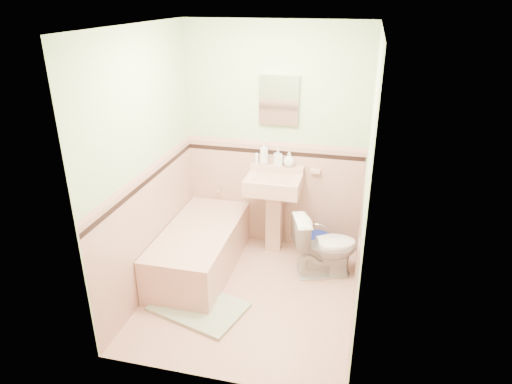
% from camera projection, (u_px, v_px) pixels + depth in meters
% --- Properties ---
extents(floor, '(2.20, 2.20, 0.00)m').
position_uv_depth(floor, '(250.00, 295.00, 4.48)').
color(floor, tan).
rests_on(floor, ground).
extents(ceiling, '(2.20, 2.20, 0.00)m').
position_uv_depth(ceiling, '(248.00, 26.00, 3.48)').
color(ceiling, white).
rests_on(ceiling, ground).
extents(wall_back, '(2.50, 0.00, 2.50)m').
position_uv_depth(wall_back, '(274.00, 141.00, 4.96)').
color(wall_back, '#F5E8C7').
rests_on(wall_back, ground).
extents(wall_front, '(2.50, 0.00, 2.50)m').
position_uv_depth(wall_front, '(208.00, 237.00, 3.00)').
color(wall_front, '#F5E8C7').
rests_on(wall_front, ground).
extents(wall_left, '(0.00, 2.50, 2.50)m').
position_uv_depth(wall_left, '(145.00, 168.00, 4.20)').
color(wall_left, '#F5E8C7').
rests_on(wall_left, ground).
extents(wall_right, '(0.00, 2.50, 2.50)m').
position_uv_depth(wall_right, '(366.00, 188.00, 3.77)').
color(wall_right, '#F5E8C7').
rests_on(wall_right, ground).
extents(wainscot_back, '(2.00, 0.00, 2.00)m').
position_uv_depth(wainscot_back, '(273.00, 195.00, 5.21)').
color(wainscot_back, '#D3A18D').
rests_on(wainscot_back, ground).
extents(wainscot_front, '(2.00, 0.00, 2.00)m').
position_uv_depth(wainscot_front, '(213.00, 315.00, 3.28)').
color(wainscot_front, '#D3A18D').
rests_on(wainscot_front, ground).
extents(wainscot_left, '(0.00, 2.20, 2.20)m').
position_uv_depth(wainscot_left, '(152.00, 230.00, 4.46)').
color(wainscot_left, '#D3A18D').
rests_on(wainscot_left, ground).
extents(wainscot_right, '(0.00, 2.20, 2.20)m').
position_uv_depth(wainscot_right, '(358.00, 255.00, 4.03)').
color(wainscot_right, '#D3A18D').
rests_on(wainscot_right, ground).
extents(accent_back, '(2.00, 0.00, 2.00)m').
position_uv_depth(accent_back, '(274.00, 152.00, 5.00)').
color(accent_back, black).
rests_on(accent_back, ground).
extents(accent_front, '(2.00, 0.00, 2.00)m').
position_uv_depth(accent_front, '(210.00, 253.00, 3.07)').
color(accent_front, black).
rests_on(accent_front, ground).
extents(accent_left, '(0.00, 2.20, 2.20)m').
position_uv_depth(accent_left, '(148.00, 181.00, 4.24)').
color(accent_left, black).
rests_on(accent_left, ground).
extents(accent_right, '(0.00, 2.20, 2.20)m').
position_uv_depth(accent_right, '(362.00, 202.00, 3.82)').
color(accent_right, black).
rests_on(accent_right, ground).
extents(cap_back, '(2.00, 0.00, 2.00)m').
position_uv_depth(cap_back, '(274.00, 144.00, 4.96)').
color(cap_back, '#D19A8C').
rests_on(cap_back, ground).
extents(cap_front, '(2.00, 0.00, 2.00)m').
position_uv_depth(cap_front, '(209.00, 240.00, 3.03)').
color(cap_front, '#D19A8C').
rests_on(cap_front, ground).
extents(cap_left, '(0.00, 2.20, 2.20)m').
position_uv_depth(cap_left, '(147.00, 171.00, 4.20)').
color(cap_left, '#D19A8C').
rests_on(cap_left, ground).
extents(cap_right, '(0.00, 2.20, 2.20)m').
position_uv_depth(cap_right, '(363.00, 191.00, 3.78)').
color(cap_right, '#D19A8C').
rests_on(cap_right, ground).
extents(bathtub, '(0.70, 1.50, 0.45)m').
position_uv_depth(bathtub, '(200.00, 250.00, 4.82)').
color(bathtub, tan).
rests_on(bathtub, floor).
extents(tub_faucet, '(0.04, 0.12, 0.04)m').
position_uv_depth(tub_faucet, '(220.00, 189.00, 5.30)').
color(tub_faucet, silver).
rests_on(tub_faucet, wall_back).
extents(sink, '(0.59, 0.48, 0.93)m').
position_uv_depth(sink, '(273.00, 215.00, 5.05)').
color(sink, tan).
rests_on(sink, floor).
extents(sink_faucet, '(0.02, 0.02, 0.10)m').
position_uv_depth(sink_faucet, '(276.00, 170.00, 4.98)').
color(sink_faucet, silver).
rests_on(sink_faucet, sink).
extents(medicine_cabinet, '(0.42, 0.04, 0.52)m').
position_uv_depth(medicine_cabinet, '(279.00, 100.00, 4.74)').
color(medicine_cabinet, white).
rests_on(medicine_cabinet, wall_back).
extents(soap_dish, '(0.11, 0.06, 0.04)m').
position_uv_depth(soap_dish, '(315.00, 171.00, 4.94)').
color(soap_dish, tan).
rests_on(soap_dish, wall_back).
extents(soap_bottle_left, '(0.13, 0.13, 0.26)m').
position_uv_depth(soap_bottle_left, '(264.00, 153.00, 4.98)').
color(soap_bottle_left, '#B2B2B2').
rests_on(soap_bottle_left, sink).
extents(soap_bottle_mid, '(0.11, 0.11, 0.19)m').
position_uv_depth(soap_bottle_mid, '(278.00, 157.00, 4.96)').
color(soap_bottle_mid, '#B2B2B2').
rests_on(soap_bottle_mid, sink).
extents(soap_bottle_right, '(0.14, 0.14, 0.16)m').
position_uv_depth(soap_bottle_right, '(289.00, 159.00, 4.94)').
color(soap_bottle_right, '#B2B2B2').
rests_on(soap_bottle_right, sink).
extents(tube, '(0.04, 0.04, 0.12)m').
position_uv_depth(tube, '(257.00, 158.00, 5.03)').
color(tube, white).
rests_on(tube, sink).
extents(toilet, '(0.75, 0.57, 0.67)m').
position_uv_depth(toilet, '(325.00, 246.00, 4.69)').
color(toilet, white).
rests_on(toilet, floor).
extents(bucket, '(0.34, 0.34, 0.28)m').
position_uv_depth(bucket, '(316.00, 246.00, 5.07)').
color(bucket, navy).
rests_on(bucket, floor).
extents(bath_mat, '(0.96, 0.77, 0.03)m').
position_uv_depth(bath_mat, '(199.00, 307.00, 4.28)').
color(bath_mat, '#97AB8E').
rests_on(bath_mat, floor).
extents(shoe, '(0.15, 0.08, 0.06)m').
position_uv_depth(shoe, '(192.00, 296.00, 4.36)').
color(shoe, '#BF1E59').
rests_on(shoe, bath_mat).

